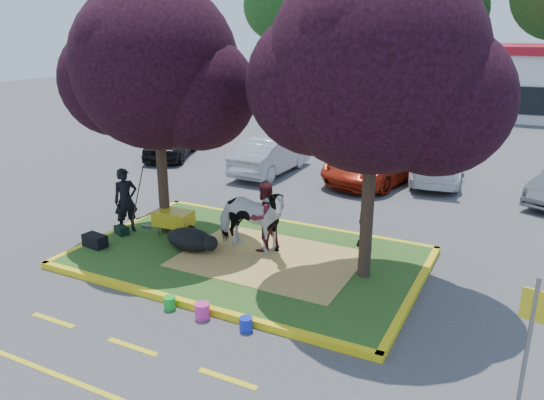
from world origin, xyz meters
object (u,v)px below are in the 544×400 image
at_px(bucket_blue, 246,324).
at_px(car_black, 171,141).
at_px(wheelbarrow, 174,219).
at_px(sign_post, 528,343).
at_px(cow, 251,219).
at_px(bucket_pink, 202,311).
at_px(car_silver, 271,156).
at_px(calf, 190,240).
at_px(bucket_green, 170,303).
at_px(handler, 126,200).

bearing_deg(bucket_blue, car_black, 132.61).
xyz_separation_m(wheelbarrow, sign_post, (8.62, -3.70, 0.90)).
distance_m(cow, bucket_blue, 3.54).
relative_size(bucket_pink, car_silver, 0.07).
bearing_deg(bucket_pink, sign_post, -6.72).
bearing_deg(calf, car_silver, 84.71).
bearing_deg(calf, cow, 7.24).
distance_m(calf, car_black, 10.95).
bearing_deg(car_black, bucket_blue, -69.84).
height_order(bucket_green, car_silver, car_silver).
xyz_separation_m(wheelbarrow, bucket_pink, (2.94, -3.03, -0.46)).
height_order(sign_post, bucket_pink, sign_post).
bearing_deg(handler, car_black, 62.88).
bearing_deg(wheelbarrow, bucket_green, -59.13).
relative_size(calf, handler, 0.74).
relative_size(sign_post, car_silver, 0.58).
height_order(bucket_pink, car_silver, car_silver).
xyz_separation_m(bucket_pink, bucket_blue, (0.99, 0.00, -0.02)).
height_order(calf, bucket_green, calf).
bearing_deg(bucket_green, wheelbarrow, 125.27).
bearing_deg(bucket_green, handler, 142.09).
relative_size(handler, wheelbarrow, 0.97).
bearing_deg(sign_post, bucket_blue, -175.16).
relative_size(handler, bucket_pink, 5.51).
height_order(bucket_green, bucket_blue, bucket_blue).
distance_m(wheelbarrow, bucket_blue, 4.99).
height_order(cow, bucket_green, cow).
bearing_deg(car_silver, handler, 87.71).
bearing_deg(car_silver, cow, 114.82).
relative_size(cow, calf, 1.53).
relative_size(sign_post, bucket_green, 9.18).
distance_m(calf, handler, 2.39).
bearing_deg(bucket_pink, car_silver, 110.13).
distance_m(car_black, car_silver, 5.18).
height_order(calf, wheelbarrow, wheelbarrow).
xyz_separation_m(bucket_pink, car_silver, (-3.80, 10.36, 0.54)).
bearing_deg(bucket_pink, car_black, 129.63).
bearing_deg(handler, cow, -51.74).
distance_m(wheelbarrow, bucket_pink, 4.25).
bearing_deg(calf, bucket_blue, -57.09).
xyz_separation_m(sign_post, car_black, (-14.64, 11.49, -0.80)).
relative_size(handler, car_silver, 0.41).
distance_m(handler, bucket_blue, 5.98).
bearing_deg(calf, handler, 154.23).
bearing_deg(sign_post, bucket_green, -172.94).
xyz_separation_m(sign_post, bucket_pink, (-5.68, 0.67, -1.36)).
height_order(cow, bucket_pink, cow).
bearing_deg(wheelbarrow, car_silver, 92.26).
height_order(handler, bucket_blue, handler).
xyz_separation_m(bucket_green, bucket_pink, (0.80, 0.00, 0.03)).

